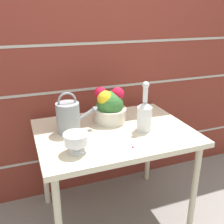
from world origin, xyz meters
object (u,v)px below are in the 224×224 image
object	(u,v)px
crystal_pedestal_bowl	(76,140)
glass_decanter	(144,114)
flower_planter	(110,107)
watering_can	(69,117)

from	to	relation	value
crystal_pedestal_bowl	glass_decanter	world-z (taller)	glass_decanter
flower_planter	glass_decanter	bearing A→B (deg)	-52.10
crystal_pedestal_bowl	glass_decanter	size ratio (longest dim) A/B	0.43
watering_can	crystal_pedestal_bowl	distance (m)	0.29
glass_decanter	flower_planter	bearing A→B (deg)	127.90
watering_can	flower_planter	distance (m)	0.32
watering_can	crystal_pedestal_bowl	bearing A→B (deg)	-94.08
watering_can	crystal_pedestal_bowl	world-z (taller)	watering_can
watering_can	glass_decanter	distance (m)	0.51
crystal_pedestal_bowl	glass_decanter	xyz separation A→B (m)	(0.51, 0.13, 0.04)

